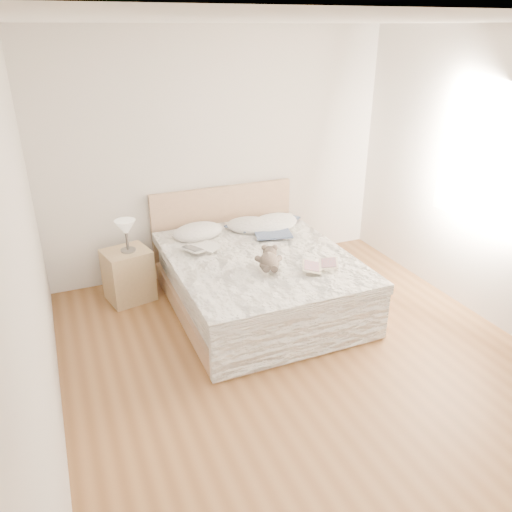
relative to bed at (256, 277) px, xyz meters
name	(u,v)px	position (x,y,z in m)	size (l,w,h in m)	color
floor	(310,367)	(0.00, -1.19, -0.31)	(4.00, 4.50, 0.00)	brown
ceiling	(329,21)	(0.00, -1.19, 2.39)	(4.00, 4.50, 0.00)	white
wall_back	(219,155)	(0.00, 1.06, 1.04)	(4.00, 0.02, 2.70)	silver
wall_left	(29,266)	(-2.00, -1.19, 1.04)	(0.02, 4.50, 2.70)	silver
window	(490,170)	(1.99, -0.89, 1.14)	(0.02, 1.30, 1.10)	white
bed	(256,277)	(0.00, 0.00, 0.00)	(1.72, 2.14, 1.00)	tan
nightstand	(128,275)	(-1.20, 0.62, -0.03)	(0.45, 0.40, 0.56)	tan
table_lamp	(126,229)	(-1.18, 0.61, 0.50)	(0.26, 0.26, 0.34)	#504B45
pillow_left	(198,232)	(-0.41, 0.65, 0.33)	(0.57, 0.40, 0.17)	white
pillow_middle	(251,225)	(0.20, 0.60, 0.33)	(0.55, 0.39, 0.17)	white
pillow_right	(274,223)	(0.46, 0.56, 0.33)	(0.60, 0.42, 0.18)	white
blouse	(271,229)	(0.36, 0.44, 0.32)	(0.61, 0.65, 0.02)	#344463
photo_book	(201,248)	(-0.51, 0.22, 0.32)	(0.35, 0.24, 0.03)	white
childrens_book	(320,266)	(0.40, -0.60, 0.32)	(0.37, 0.25, 0.02)	#F6E9C6
teddy_bear	(269,267)	(-0.07, -0.46, 0.34)	(0.22, 0.32, 0.17)	brown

